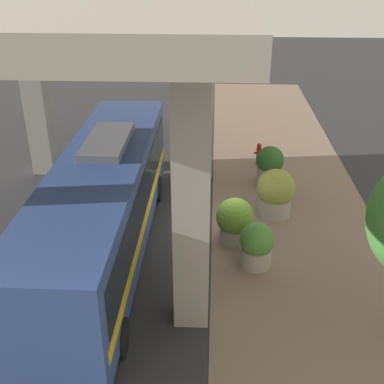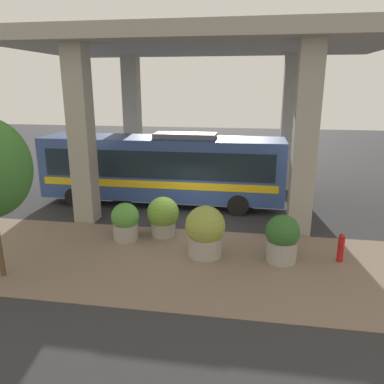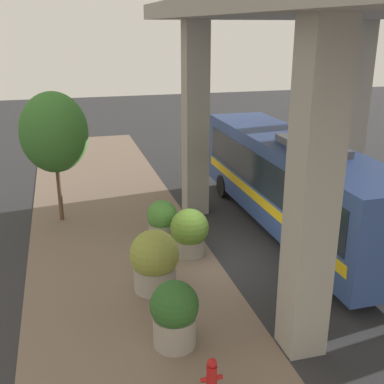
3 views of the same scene
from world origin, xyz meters
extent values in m
plane|color=#2D2D30|center=(0.00, 0.00, 0.00)|extent=(80.00, 80.00, 0.00)
cube|color=#7A6656|center=(-3.00, 0.00, 0.01)|extent=(6.00, 40.00, 0.02)
cube|color=#9E998E|center=(0.50, -4.61, 3.76)|extent=(0.90, 0.90, 7.53)
cube|color=#9E998E|center=(0.50, 4.61, 3.76)|extent=(0.90, 0.90, 7.53)
cube|color=#9E998E|center=(7.50, 4.61, 3.76)|extent=(0.90, 0.90, 7.53)
cube|color=#9E998E|center=(4.00, 0.00, 7.83)|extent=(9.40, 17.22, 0.60)
cube|color=#334C8C|center=(3.37, 1.83, 1.93)|extent=(2.53, 11.99, 2.96)
cube|color=#19232D|center=(3.37, 1.83, 2.29)|extent=(2.57, 11.03, 1.30)
cube|color=yellow|center=(3.37, 1.83, 1.34)|extent=(2.57, 11.39, 0.36)
cube|color=slate|center=(3.37, 0.63, 3.53)|extent=(1.26, 3.00, 0.24)
cylinder|color=black|center=(2.19, 6.03, 0.50)|extent=(0.28, 1.00, 1.00)
cylinder|color=black|center=(4.56, 6.03, 0.50)|extent=(0.28, 1.00, 1.00)
cylinder|color=black|center=(2.19, -2.07, 0.50)|extent=(0.28, 1.00, 1.00)
cylinder|color=black|center=(4.56, -2.07, 0.50)|extent=(0.28, 1.00, 1.00)
cylinder|color=#B21919|center=(-2.08, -5.75, 0.43)|extent=(0.22, 0.22, 0.87)
sphere|color=#B21919|center=(-2.08, -5.75, 0.93)|extent=(0.21, 0.21, 0.21)
cylinder|color=#B21919|center=(-2.24, -5.75, 0.56)|extent=(0.13, 0.10, 0.10)
cylinder|color=#B21919|center=(-1.92, -5.75, 0.56)|extent=(0.13, 0.10, 0.10)
cylinder|color=#9E998E|center=(-0.77, 0.81, 0.31)|extent=(0.99, 0.99, 0.63)
sphere|color=olive|center=(-0.77, 0.81, 0.98)|extent=(1.28, 1.28, 1.28)
sphere|color=orange|center=(-0.64, 0.71, 0.77)|extent=(0.35, 0.35, 0.35)
cylinder|color=#9E998E|center=(-2.32, -1.09, 0.37)|extent=(1.22, 1.22, 0.74)
sphere|color=olive|center=(-2.32, -1.09, 1.13)|extent=(1.42, 1.42, 1.42)
sphere|color=#BF334C|center=(-2.17, -1.22, 0.91)|extent=(0.43, 0.43, 0.43)
cylinder|color=#9E998E|center=(-1.41, 2.16, 0.33)|extent=(0.97, 0.97, 0.67)
sphere|color=#4C8C38|center=(-1.41, 2.16, 0.97)|extent=(1.08, 1.08, 1.08)
sphere|color=#BF334C|center=(-1.28, 2.06, 0.80)|extent=(0.34, 0.34, 0.34)
cylinder|color=#9E998E|center=(-2.36, -3.75, 0.39)|extent=(1.03, 1.03, 0.78)
sphere|color=#2D6028|center=(-2.36, -3.75, 1.10)|extent=(1.16, 1.16, 1.16)
sphere|color=orange|center=(-2.24, -3.85, 0.92)|extent=(0.36, 0.36, 0.36)
cylinder|color=brown|center=(-4.84, 5.09, 1.38)|extent=(0.17, 0.17, 2.77)
ellipsoid|color=#38722D|center=(-4.84, 5.09, 3.52)|extent=(2.52, 2.52, 3.03)
camera|label=1|loc=(0.00, 14.78, 9.13)|focal=45.00mm
camera|label=2|loc=(-14.52, -2.61, 5.86)|focal=35.00mm
camera|label=3|loc=(-4.56, -13.27, 7.27)|focal=45.00mm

